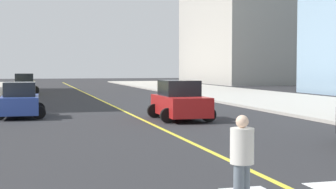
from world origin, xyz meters
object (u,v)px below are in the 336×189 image
Objects in this scene: pedestrian_crossing at (242,158)px; car_blue_nearest at (20,101)px; car_red_fourth at (180,101)px; car_yellow_third at (24,84)px.

car_blue_nearest is at bearing 70.12° from pedestrian_crossing.
car_blue_nearest is 2.38× the size of pedestrian_crossing.
car_red_fourth is (7.03, -3.00, 0.05)m from car_blue_nearest.
car_yellow_third is 40.24m from pedestrian_crossing.
pedestrian_crossing is (3.94, -40.05, 0.01)m from car_yellow_third.
car_yellow_third is 2.60× the size of pedestrian_crossing.
car_yellow_third is at bearing 90.97° from car_blue_nearest.
car_blue_nearest is 0.91× the size of car_yellow_third.
car_blue_nearest is at bearing -23.26° from car_red_fourth.
pedestrian_crossing is (-3.18, -14.49, 0.04)m from car_red_fourth.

